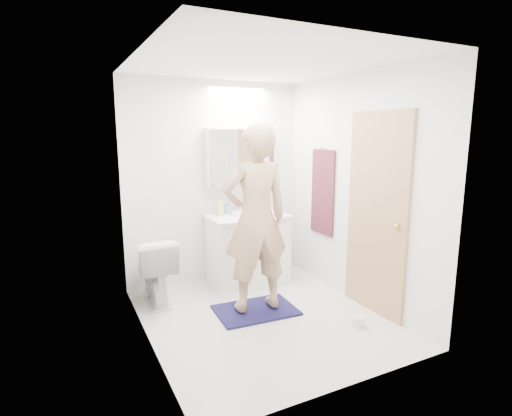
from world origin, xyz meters
TOP-DOWN VIEW (x-y plane):
  - floor at (0.00, 0.00)m, footprint 2.50×2.50m
  - ceiling at (0.00, 0.00)m, footprint 2.50×2.50m
  - wall_back at (0.00, 1.25)m, footprint 2.50×0.00m
  - wall_front at (0.00, -1.25)m, footprint 2.50×0.00m
  - wall_left at (-1.10, 0.00)m, footprint 0.00×2.50m
  - wall_right at (1.10, 0.00)m, footprint 0.00×2.50m
  - vanity_cabinet at (0.30, 0.96)m, footprint 0.90×0.55m
  - countertop at (0.30, 0.96)m, footprint 0.95×0.58m
  - sink_basin at (0.30, 0.99)m, footprint 0.36×0.36m
  - faucet at (0.30, 1.19)m, footprint 0.02×0.02m
  - medicine_cabinet at (0.30, 1.18)m, footprint 0.88×0.14m
  - mirror_panel at (0.30, 1.10)m, footprint 0.84×0.01m
  - toilet at (-0.85, 0.85)m, footprint 0.44×0.73m
  - bath_rug at (-0.01, 0.14)m, footprint 0.83×0.60m
  - person at (-0.01, 0.14)m, footprint 0.70×0.48m
  - door at (1.08, -0.35)m, footprint 0.04×0.80m
  - door_knob at (1.04, -0.65)m, footprint 0.06×0.06m
  - towel at (1.08, 0.55)m, footprint 0.02×0.42m
  - towel_hook at (1.07, 0.55)m, footprint 0.07×0.02m
  - soap_bottle_a at (0.01, 1.11)m, footprint 0.12×0.12m
  - soap_bottle_b at (0.13, 1.15)m, footprint 0.10×0.10m
  - toothbrush_cup at (0.48, 1.12)m, footprint 0.13×0.13m
  - toilet_paper_roll at (0.70, -0.58)m, footprint 0.11×0.11m

SIDE VIEW (x-z plane):
  - floor at x=0.00m, z-range 0.00..0.00m
  - bath_rug at x=-0.01m, z-range 0.00..0.02m
  - toilet_paper_roll at x=0.70m, z-range 0.00..0.10m
  - toilet at x=-0.85m, z-range 0.00..0.72m
  - vanity_cabinet at x=0.30m, z-range 0.00..0.78m
  - countertop at x=0.30m, z-range 0.78..0.82m
  - sink_basin at x=0.30m, z-range 0.82..0.85m
  - toothbrush_cup at x=0.48m, z-range 0.82..0.92m
  - faucet at x=0.30m, z-range 0.82..0.98m
  - soap_bottle_b at x=0.13m, z-range 0.82..0.99m
  - soap_bottle_a at x=0.01m, z-range 0.82..1.04m
  - door_knob at x=1.04m, z-range 0.92..0.98m
  - person at x=-0.01m, z-range 0.05..1.89m
  - door at x=1.08m, z-range 0.00..2.00m
  - towel at x=1.08m, z-range 0.60..1.60m
  - wall_back at x=0.00m, z-range -0.05..2.45m
  - wall_front at x=0.00m, z-range -0.05..2.45m
  - wall_left at x=-1.10m, z-range -0.05..2.45m
  - wall_right at x=1.10m, z-range -0.05..2.45m
  - medicine_cabinet at x=0.30m, z-range 1.15..1.85m
  - mirror_panel at x=0.30m, z-range 1.17..1.83m
  - towel_hook at x=1.07m, z-range 1.61..1.63m
  - ceiling at x=0.00m, z-range 2.40..2.40m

